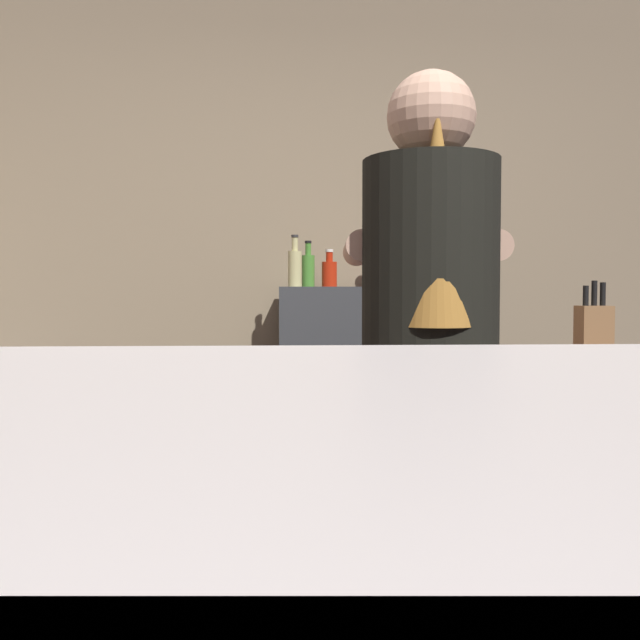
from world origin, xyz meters
The scene contains 11 objects.
wall_back centered at (0.00, 2.20, 1.35)m, with size 5.20×0.10×2.70m, color gray.
prep_counter centered at (0.35, 0.78, 0.44)m, with size 2.10×0.60×0.89m, color #50342E.
back_shelf centered at (0.26, 1.92, 0.58)m, with size 0.80×0.36×1.15m, color #393C3F.
bartender centered at (0.25, 0.32, 0.97)m, with size 0.44×0.52×1.67m.
knife_block centered at (0.88, 0.78, 0.99)m, with size 0.10×0.08×0.28m.
mixing_bowl centered at (-0.06, 0.87, 0.91)m, with size 0.22×0.22×0.06m, color #CA512C.
chefs_knife centered at (0.53, 0.73, 0.89)m, with size 0.24×0.03×0.01m, color silver.
bottle_hot_sauce centered at (0.10, 1.96, 1.22)m, with size 0.07×0.07×0.18m.
bottle_olive_oil centered at (0.00, 2.02, 1.24)m, with size 0.06×0.06×0.23m.
bottle_vinegar centered at (-0.07, 1.82, 1.25)m, with size 0.06×0.06×0.24m.
bottle_soy centered at (0.36, 1.98, 1.25)m, with size 0.07×0.07×0.25m.
Camera 1 is at (-0.11, -1.35, 1.13)m, focal length 38.01 mm.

